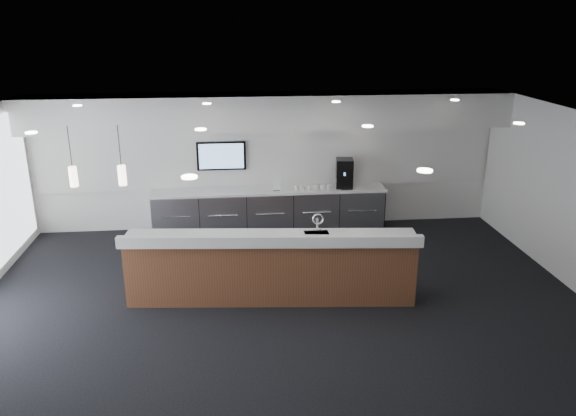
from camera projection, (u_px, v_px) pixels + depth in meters
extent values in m
plane|color=black|center=(286.00, 312.00, 8.97)|extent=(10.00, 10.00, 0.00)
cube|color=black|center=(285.00, 126.00, 8.00)|extent=(10.00, 8.00, 0.02)
cube|color=silver|center=(268.00, 160.00, 12.25)|extent=(10.00, 0.02, 3.00)
cube|color=silver|center=(268.00, 111.00, 11.46)|extent=(10.00, 0.90, 0.70)
cube|color=silver|center=(268.00, 156.00, 12.19)|extent=(9.80, 0.06, 1.40)
cube|color=#9D9FA6|center=(269.00, 211.00, 12.25)|extent=(5.00, 0.60, 0.90)
cube|color=silver|center=(269.00, 190.00, 12.10)|extent=(5.06, 0.66, 0.05)
cylinder|color=silver|center=(175.00, 217.00, 11.74)|extent=(0.60, 0.02, 0.02)
cylinder|color=silver|center=(223.00, 216.00, 11.84)|extent=(0.60, 0.02, 0.02)
cylinder|color=silver|center=(270.00, 214.00, 11.94)|extent=(0.60, 0.02, 0.02)
cylinder|color=silver|center=(317.00, 212.00, 12.03)|extent=(0.60, 0.02, 0.02)
cylinder|color=silver|center=(362.00, 211.00, 12.13)|extent=(0.60, 0.02, 0.02)
cube|color=black|center=(221.00, 156.00, 12.02)|extent=(1.05, 0.07, 0.62)
cube|color=#2D65B5|center=(221.00, 156.00, 11.99)|extent=(0.95, 0.01, 0.54)
cylinder|color=#FFE7C6|center=(128.00, 167.00, 8.77)|extent=(0.12, 0.12, 0.30)
cylinder|color=#FFE7C6|center=(82.00, 168.00, 8.70)|extent=(0.12, 0.12, 0.30)
cube|color=brown|center=(271.00, 269.00, 9.25)|extent=(4.72, 1.08, 1.05)
cube|color=silver|center=(271.00, 238.00, 9.07)|extent=(4.81, 1.17, 0.06)
cube|color=silver|center=(270.00, 242.00, 8.69)|extent=(4.75, 0.56, 0.18)
cylinder|color=silver|center=(317.00, 226.00, 9.12)|extent=(0.04, 0.04, 0.28)
torus|color=silver|center=(318.00, 219.00, 9.02)|extent=(0.19, 0.05, 0.19)
cube|color=black|center=(344.00, 173.00, 12.15)|extent=(0.41, 0.45, 0.63)
cube|color=silver|center=(346.00, 189.00, 12.04)|extent=(0.22, 0.12, 0.02)
cube|color=white|center=(277.00, 185.00, 11.96)|extent=(0.17, 0.03, 0.24)
cube|color=white|center=(340.00, 183.00, 12.13)|extent=(0.17, 0.04, 0.23)
imported|color=white|center=(329.00, 187.00, 12.08)|extent=(0.11, 0.11, 0.10)
imported|color=white|center=(322.00, 187.00, 12.06)|extent=(0.15, 0.15, 0.10)
imported|color=white|center=(316.00, 187.00, 12.05)|extent=(0.14, 0.14, 0.10)
imported|color=white|center=(310.00, 188.00, 12.04)|extent=(0.14, 0.14, 0.10)
imported|color=white|center=(303.00, 188.00, 12.02)|extent=(0.15, 0.15, 0.10)
imported|color=white|center=(297.00, 188.00, 12.01)|extent=(0.12, 0.12, 0.10)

